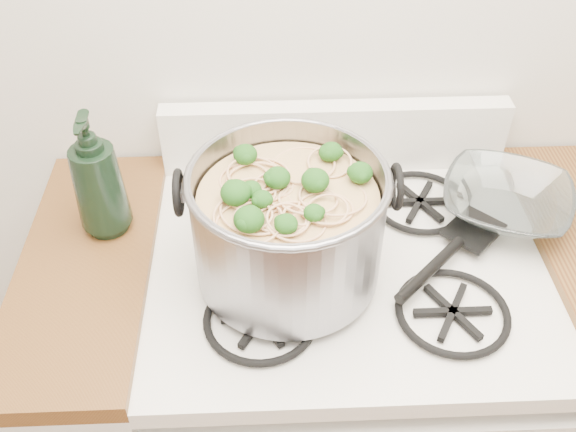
{
  "coord_description": "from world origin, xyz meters",
  "views": [
    {
      "loc": [
        -0.15,
        0.4,
        1.8
      ],
      "look_at": [
        -0.12,
        1.22,
        1.06
      ],
      "focal_mm": 40.0,
      "sensor_mm": 36.0,
      "label": 1
    }
  ],
  "objects_px": {
    "bottle": "(96,175)",
    "gas_range": "(336,393)",
    "spatula": "(474,227)",
    "stock_pot": "(288,227)",
    "glass_bowl": "(504,208)"
  },
  "relations": [
    {
      "from": "spatula",
      "to": "glass_bowl",
      "type": "distance_m",
      "value": 0.09
    },
    {
      "from": "bottle",
      "to": "spatula",
      "type": "bearing_deg",
      "value": -4.29
    },
    {
      "from": "glass_bowl",
      "to": "spatula",
      "type": "bearing_deg",
      "value": -144.54
    },
    {
      "from": "spatula",
      "to": "bottle",
      "type": "relative_size",
      "value": 1.18
    },
    {
      "from": "gas_range",
      "to": "glass_bowl",
      "type": "bearing_deg",
      "value": 16.88
    },
    {
      "from": "bottle",
      "to": "glass_bowl",
      "type": "bearing_deg",
      "value": -0.09
    },
    {
      "from": "glass_bowl",
      "to": "bottle",
      "type": "xyz_separation_m",
      "value": [
        -0.8,
        -0.01,
        0.12
      ]
    },
    {
      "from": "bottle",
      "to": "gas_range",
      "type": "bearing_deg",
      "value": -11.84
    },
    {
      "from": "stock_pot",
      "to": "spatula",
      "type": "height_order",
      "value": "stock_pot"
    },
    {
      "from": "stock_pot",
      "to": "glass_bowl",
      "type": "relative_size",
      "value": 3.68
    },
    {
      "from": "gas_range",
      "to": "bottle",
      "type": "relative_size",
      "value": 3.5
    },
    {
      "from": "spatula",
      "to": "glass_bowl",
      "type": "xyz_separation_m",
      "value": [
        0.08,
        0.05,
        0.0
      ]
    },
    {
      "from": "gas_range",
      "to": "bottle",
      "type": "xyz_separation_m",
      "value": [
        -0.47,
        0.09,
        0.62
      ]
    },
    {
      "from": "stock_pot",
      "to": "glass_bowl",
      "type": "xyz_separation_m",
      "value": [
        0.45,
        0.14,
        -0.1
      ]
    },
    {
      "from": "stock_pot",
      "to": "gas_range",
      "type": "bearing_deg",
      "value": 19.34
    }
  ]
}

